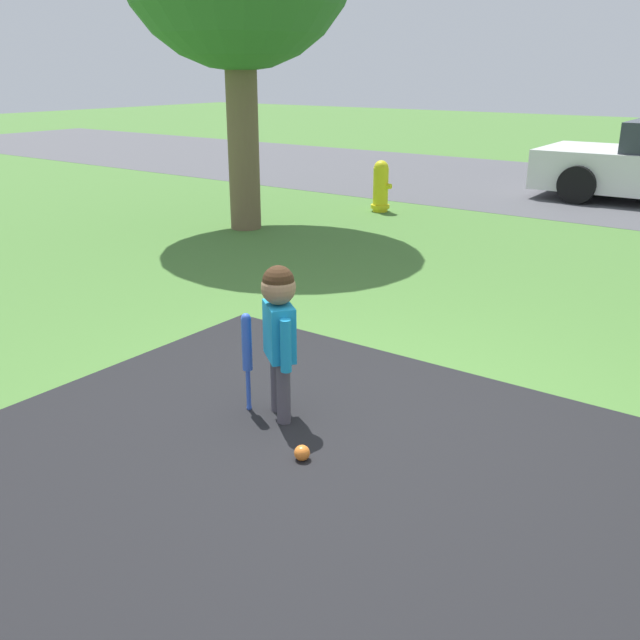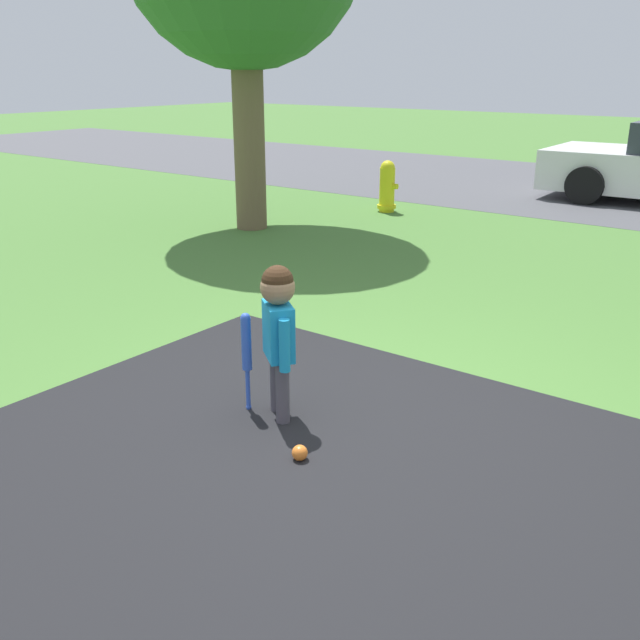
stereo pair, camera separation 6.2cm
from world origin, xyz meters
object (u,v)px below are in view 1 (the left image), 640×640
object	(u,v)px
baseball_bat	(247,348)
fire_hydrant	(381,187)
sports_ball	(302,453)
child	(279,321)

from	to	relation	value
baseball_bat	fire_hydrant	world-z (taller)	fire_hydrant
baseball_bat	fire_hydrant	xyz separation A→B (m)	(-2.73, 5.97, -0.05)
baseball_bat	fire_hydrant	bearing A→B (deg)	114.55
sports_ball	fire_hydrant	world-z (taller)	fire_hydrant
child	fire_hydrant	distance (m)	6.61
child	baseball_bat	world-z (taller)	child
child	fire_hydrant	bearing A→B (deg)	154.31
baseball_bat	sports_ball	distance (m)	0.78
baseball_bat	child	bearing A→B (deg)	12.88
sports_ball	fire_hydrant	xyz separation A→B (m)	(-3.35, 6.25, 0.32)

